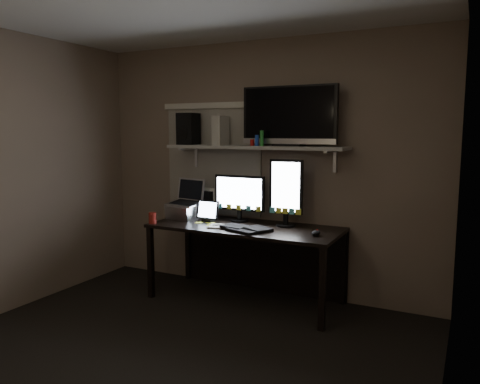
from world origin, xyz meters
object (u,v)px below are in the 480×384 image
Objects in this scene: keyboard at (246,228)px; game_console at (221,131)px; tablet at (208,211)px; monitor_landscape at (240,198)px; laptop at (185,199)px; desk at (251,241)px; mouse at (316,233)px; tv at (289,116)px; cup at (153,218)px; monitor_portrait at (286,192)px; speaker at (188,129)px.

keyboard is 1.03m from game_console.
tablet is at bearing -116.76° from game_console.
monitor_landscape is 0.58m from laptop.
game_console is (-0.44, 0.33, 0.88)m from keyboard.
desk is 0.51m from tablet.
mouse is (0.72, -0.21, 0.20)m from desk.
desk is 1.95× the size of tv.
desk is 7.32× the size of tablet.
game_console is at bearing 156.76° from mouse.
cup is (-1.57, -0.21, 0.03)m from mouse.
keyboard is at bearing -54.22° from monitor_landscape.
monitor_portrait is at bearing 5.80° from desk.
tablet is at bearing 165.32° from mouse.
game_console is at bearing 43.82° from cup.
cup is 0.12× the size of tv.
desk is 2.81× the size of monitor_portrait.
mouse is 1.13m from tv.
tablet is 1.21m from tv.
speaker is at bearing 174.68° from desk.
game_console is (-0.69, -0.06, -0.13)m from tv.
monitor_portrait is 0.51m from keyboard.
laptop is 0.41m from cup.
speaker is at bearing -175.98° from tv.
laptop is (-0.30, 0.03, 0.09)m from tablet.
tablet reaches higher than keyboard.
monitor_portrait is 1.24m from speaker.
mouse is 1.41m from game_console.
cup is (-0.70, -0.48, -0.18)m from monitor_landscape.
monitor_landscape is at bearing 22.07° from laptop.
cup is 0.34× the size of speaker.
monitor_landscape is at bearing 34.58° from tablet.
tablet is at bearing -149.77° from monitor_landscape.
game_console is at bearing -173.52° from tv.
laptop is at bearing -175.81° from monitor_portrait.
cup is (-0.14, -0.36, -0.14)m from laptop.
monitor_landscape reaches higher than laptop.
cup is (-1.20, -0.46, -0.27)m from monitor_portrait.
desk is at bearing 26.38° from cup.
monitor_landscape is 0.83× the size of monitor_portrait.
game_console reaches higher than mouse.
speaker is at bearing 112.19° from laptop.
mouse reaches higher than desk.
cup is (-0.44, -0.32, -0.05)m from tablet.
keyboard is at bearing -132.15° from monitor_portrait.
tablet is at bearing -166.17° from desk.
keyboard is 0.51× the size of tv.
monitor_landscape is 1.87× the size of game_console.
monitor_portrait is at bearing 67.77° from keyboard.
keyboard is 0.53m from tablet.
monitor_portrait is at bearing 14.59° from tablet.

